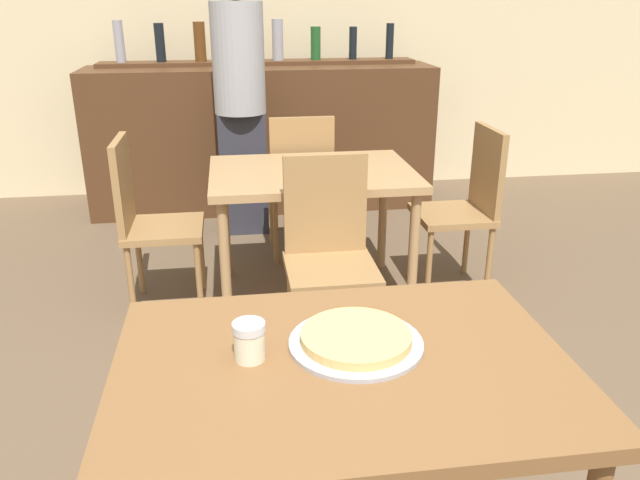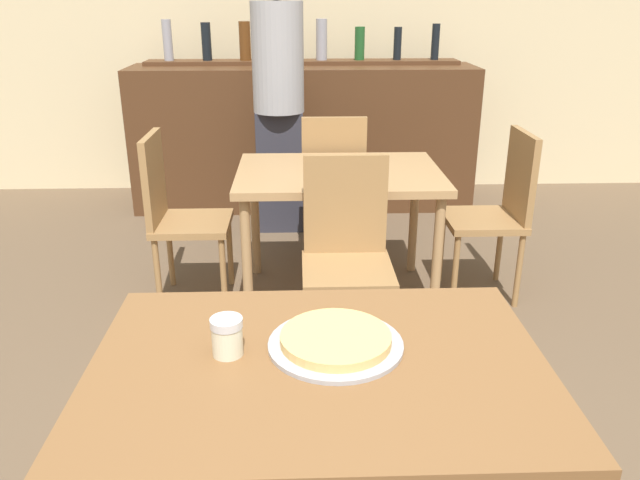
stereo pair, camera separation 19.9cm
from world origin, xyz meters
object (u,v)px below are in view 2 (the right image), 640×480
(chair_far_side_back, at_px, (333,178))
(pizza_tray, at_px, (336,341))
(chair_far_side_left, at_px, (175,209))
(person_standing, at_px, (279,94))
(chair_far_side_front, at_px, (346,246))
(chair_far_side_right, at_px, (499,205))
(cheese_shaker, at_px, (227,336))

(chair_far_side_back, relative_size, pizza_tray, 2.67)
(chair_far_side_back, distance_m, chair_far_side_left, 1.03)
(pizza_tray, relative_size, person_standing, 0.20)
(chair_far_side_front, height_order, chair_far_side_back, same)
(chair_far_side_left, relative_size, person_standing, 0.52)
(chair_far_side_front, height_order, person_standing, person_standing)
(chair_far_side_front, distance_m, pizza_tray, 1.26)
(chair_far_side_right, height_order, pizza_tray, chair_far_side_right)
(chair_far_side_front, bearing_deg, chair_far_side_back, 90.00)
(chair_far_side_left, height_order, cheese_shaker, chair_far_side_left)
(chair_far_side_back, distance_m, person_standing, 0.77)
(pizza_tray, height_order, person_standing, person_standing)
(chair_far_side_back, xyz_separation_m, chair_far_side_left, (-0.86, -0.55, 0.00))
(chair_far_side_front, xyz_separation_m, person_standing, (-0.34, 1.64, 0.43))
(person_standing, bearing_deg, chair_far_side_left, -115.84)
(chair_far_side_left, bearing_deg, pizza_tray, -157.42)
(chair_far_side_front, bearing_deg, cheese_shaker, -107.38)
(chair_far_side_right, distance_m, person_standing, 1.68)
(chair_far_side_right, xyz_separation_m, pizza_tray, (-0.99, -1.78, 0.24))
(pizza_tray, xyz_separation_m, cheese_shaker, (-0.27, -0.02, 0.03))
(chair_far_side_front, relative_size, chair_far_side_right, 1.00)
(chair_far_side_front, relative_size, chair_far_side_left, 1.00)
(chair_far_side_left, bearing_deg, cheese_shaker, -165.34)
(person_standing, bearing_deg, chair_far_side_right, -42.15)
(chair_far_side_left, height_order, pizza_tray, chair_far_side_left)
(chair_far_side_left, xyz_separation_m, person_standing, (0.53, 1.09, 0.43))
(chair_far_side_front, distance_m, cheese_shaker, 1.34)
(chair_far_side_front, relative_size, person_standing, 0.52)
(pizza_tray, bearing_deg, chair_far_side_left, 112.58)
(chair_far_side_right, bearing_deg, person_standing, -132.15)
(chair_far_side_right, xyz_separation_m, cheese_shaker, (-1.26, -1.80, 0.27))
(chair_far_side_left, distance_m, cheese_shaker, 1.89)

